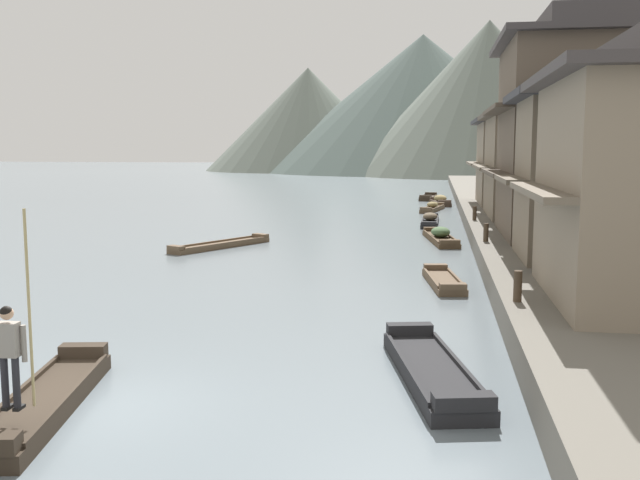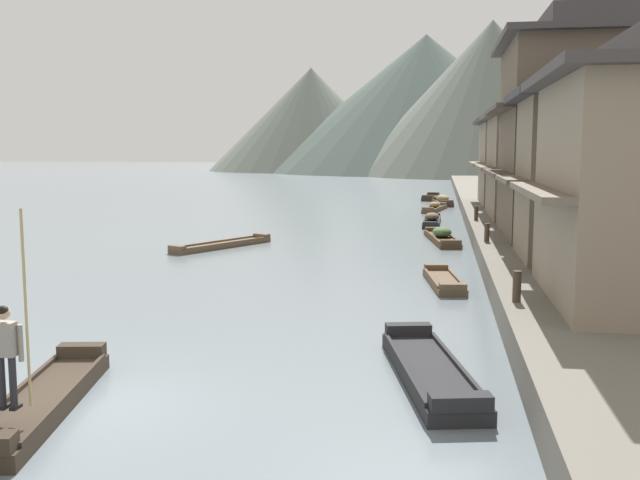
% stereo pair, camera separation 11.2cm
% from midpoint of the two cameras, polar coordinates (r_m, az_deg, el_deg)
% --- Properties ---
extents(ground_plane, '(400.00, 400.00, 0.00)m').
position_cam_midpoint_polar(ground_plane, '(13.43, -18.50, -12.46)').
color(ground_plane, slate).
extents(riverbank_right, '(18.00, 110.00, 0.81)m').
position_cam_midpoint_polar(riverbank_right, '(42.68, 23.41, 1.27)').
color(riverbank_right, '#6B665B').
rests_on(riverbank_right, ground).
extents(boat_foreground_poled, '(1.91, 5.02, 0.53)m').
position_cam_midpoint_polar(boat_foreground_poled, '(13.39, -21.20, -11.84)').
color(boat_foreground_poled, '#33281E').
rests_on(boat_foreground_poled, ground).
extents(boatman_person, '(0.57, 0.26, 3.04)m').
position_cam_midpoint_polar(boatman_person, '(11.80, -23.54, -7.60)').
color(boatman_person, black).
rests_on(boatman_person, boat_foreground_poled).
extents(boat_moored_nearest, '(1.58, 4.36, 0.51)m').
position_cam_midpoint_polar(boat_moored_nearest, '(62.84, 8.51, 3.33)').
color(boat_moored_nearest, '#33281E').
rests_on(boat_moored_nearest, ground).
extents(boat_moored_second, '(1.79, 5.06, 0.65)m').
position_cam_midpoint_polar(boat_moored_second, '(51.74, 8.83, 2.53)').
color(boat_moored_second, brown).
rests_on(boat_moored_second, ground).
extents(boat_moored_third, '(1.45, 4.04, 0.39)m').
position_cam_midpoint_polar(boat_moored_third, '(23.90, 9.60, -3.20)').
color(boat_moored_third, brown).
rests_on(boat_moored_third, ground).
extents(boat_moored_far, '(1.80, 5.52, 0.70)m').
position_cam_midpoint_polar(boat_moored_far, '(34.89, 9.42, 0.26)').
color(boat_moored_far, brown).
rests_on(boat_moored_far, ground).
extents(boat_midriver_drifting, '(2.19, 5.12, 0.52)m').
position_cam_midpoint_polar(boat_midriver_drifting, '(14.31, 8.62, -10.20)').
color(boat_midriver_drifting, '#232326').
rests_on(boat_midriver_drifting, ground).
extents(boat_midriver_upstream, '(3.41, 5.35, 0.37)m').
position_cam_midpoint_polar(boat_midriver_upstream, '(32.66, -7.93, -0.38)').
color(boat_midriver_upstream, brown).
rests_on(boat_midriver_upstream, ground).
extents(boat_upstream_distant, '(1.03, 5.67, 0.68)m').
position_cam_midpoint_polar(boat_upstream_distant, '(42.76, 8.63, 1.55)').
color(boat_upstream_distant, '#232326').
rests_on(boat_upstream_distant, ground).
extents(boat_crossing_west, '(1.74, 4.00, 0.80)m').
position_cam_midpoint_polar(boat_crossing_west, '(56.95, 9.43, 3.04)').
color(boat_crossing_west, '#423328').
rests_on(boat_crossing_west, ground).
extents(house_waterfront_second, '(6.12, 5.41, 6.14)m').
position_cam_midpoint_polar(house_waterfront_second, '(25.16, 21.18, 5.40)').
color(house_waterfront_second, '#7F705B').
rests_on(house_waterfront_second, riverbank_right).
extents(house_waterfront_tall, '(6.63, 8.39, 8.74)m').
position_cam_midpoint_polar(house_waterfront_tall, '(31.58, 19.28, 8.09)').
color(house_waterfront_tall, brown).
rests_on(house_waterfront_tall, riverbank_right).
extents(house_waterfront_narrow, '(5.54, 8.29, 6.14)m').
position_cam_midpoint_polar(house_waterfront_narrow, '(40.10, 16.27, 6.10)').
color(house_waterfront_narrow, '#7F705B').
rests_on(house_waterfront_narrow, riverbank_right).
extents(house_waterfront_far, '(6.30, 8.09, 6.14)m').
position_cam_midpoint_polar(house_waterfront_far, '(48.78, 15.45, 6.30)').
color(house_waterfront_far, gray).
rests_on(house_waterfront_far, riverbank_right).
extents(mooring_post_dock_near, '(0.20, 0.20, 0.75)m').
position_cam_midpoint_polar(mooring_post_dock_near, '(17.78, 15.19, -3.55)').
color(mooring_post_dock_near, '#473828').
rests_on(mooring_post_dock_near, riverbank_right).
extents(mooring_post_dock_mid, '(0.20, 0.20, 0.72)m').
position_cam_midpoint_polar(mooring_post_dock_mid, '(28.81, 12.88, 0.59)').
color(mooring_post_dock_mid, '#473828').
rests_on(mooring_post_dock_mid, riverbank_right).
extents(mooring_post_dock_far, '(0.20, 0.20, 0.71)m').
position_cam_midpoint_polar(mooring_post_dock_far, '(37.24, 12.04, 2.09)').
color(mooring_post_dock_far, '#473828').
rests_on(mooring_post_dock_far, riverbank_right).
extents(hill_far_west, '(62.97, 62.97, 25.47)m').
position_cam_midpoint_polar(hill_far_west, '(139.85, 8.06, 10.65)').
color(hill_far_west, '#4C5B56').
rests_on(hill_far_west, ground).
extents(hill_far_centre, '(40.18, 40.18, 19.87)m').
position_cam_midpoint_polar(hill_far_centre, '(143.21, -0.98, 9.52)').
color(hill_far_centre, slate).
rests_on(hill_far_centre, ground).
extents(hill_far_east, '(46.61, 46.61, 24.99)m').
position_cam_midpoint_polar(hill_far_east, '(123.45, 13.09, 10.87)').
color(hill_far_east, slate).
rests_on(hill_far_east, ground).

